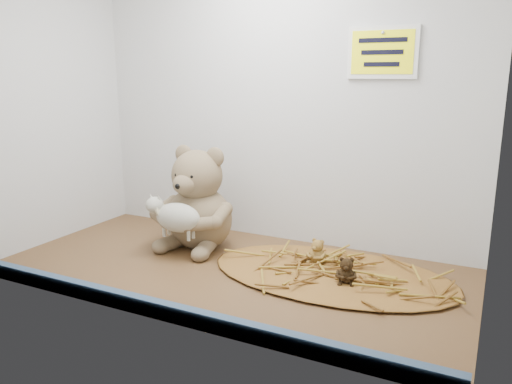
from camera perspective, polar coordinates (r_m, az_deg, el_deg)
The scene contains 8 objects.
alcove_shell at distance 129.23cm, azimuth -1.40°, elevation 11.33°, with size 120.40×60.20×90.40cm.
front_rail at distance 108.34cm, azimuth -10.84°, elevation -13.05°, with size 119.28×2.20×3.60cm, color #344D63.
straw_bed at distance 128.62cm, azimuth 8.54°, elevation -9.17°, with size 62.91×36.53×1.22cm, color brown.
main_teddy at distance 145.01cm, azimuth -6.54°, elevation -0.59°, with size 23.94×25.27×29.69cm, color #8E7957, non-canonical shape.
toy_lamb at distance 137.39cm, azimuth -8.90°, elevation -2.91°, with size 17.44×10.65×11.27cm, color #B9B7A6, non-canonical shape.
mini_teddy_tan at distance 132.95cm, azimuth 7.06°, elevation -6.57°, with size 5.26×5.55×6.53cm, color olive, non-canonical shape.
mini_teddy_brown at distance 121.62cm, azimuth 10.29°, elevation -8.66°, with size 5.13×5.42×6.37cm, color black, non-canonical shape.
wall_sign at distance 138.17cm, azimuth 14.26°, elevation 15.22°, with size 16.00×1.20×11.00cm, color #FFFD0D.
Camera 1 is at (60.03, -105.35, 49.49)cm, focal length 35.00 mm.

